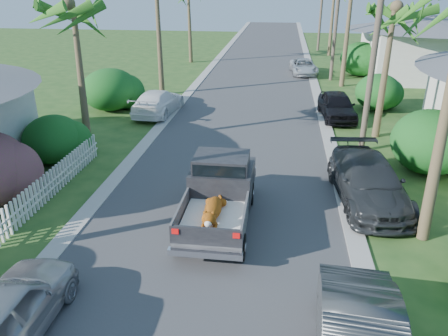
# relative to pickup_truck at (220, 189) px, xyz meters

# --- Properties ---
(road) EXTENTS (8.00, 100.00, 0.02)m
(road) POSITION_rel_pickup_truck_xyz_m (-0.13, 18.74, -1.00)
(road) COLOR #38383A
(road) RESTS_ON ground
(curb_left) EXTENTS (0.60, 100.00, 0.06)m
(curb_left) POSITION_rel_pickup_truck_xyz_m (-4.43, 18.74, -0.98)
(curb_left) COLOR #A5A39E
(curb_left) RESTS_ON ground
(curb_right) EXTENTS (0.60, 100.00, 0.06)m
(curb_right) POSITION_rel_pickup_truck_xyz_m (4.17, 18.74, -0.98)
(curb_right) COLOR #A5A39E
(curb_right) RESTS_ON ground
(pickup_truck) EXTENTS (1.98, 5.12, 2.06)m
(pickup_truck) POSITION_rel_pickup_truck_xyz_m (0.00, 0.00, 0.00)
(pickup_truck) COLOR black
(pickup_truck) RESTS_ON ground
(parked_car_rm) EXTENTS (2.57, 5.32, 1.49)m
(parked_car_rm) POSITION_rel_pickup_truck_xyz_m (4.87, 1.77, -0.26)
(parked_car_rm) COLOR #2D2F32
(parked_car_rm) RESTS_ON ground
(parked_car_rf) EXTENTS (2.04, 4.33, 1.43)m
(parked_car_rf) POSITION_rel_pickup_truck_xyz_m (4.84, 11.63, -0.29)
(parked_car_rf) COLOR black
(parked_car_rf) RESTS_ON ground
(parked_car_rd) EXTENTS (2.34, 4.37, 1.17)m
(parked_car_rd) POSITION_rel_pickup_truck_xyz_m (3.47, 23.71, -0.43)
(parked_car_rd) COLOR silver
(parked_car_rd) RESTS_ON ground
(parked_car_ln) EXTENTS (1.77, 4.24, 1.44)m
(parked_car_ln) POSITION_rel_pickup_truck_xyz_m (-3.73, -5.85, -0.29)
(parked_car_ln) COLOR #A4A6AB
(parked_car_ln) RESTS_ON ground
(parked_car_lf) EXTENTS (2.29, 4.86, 1.37)m
(parked_car_lf) POSITION_rel_pickup_truck_xyz_m (-5.13, 11.18, -0.32)
(parked_car_lf) COLOR white
(parked_car_lf) RESTS_ON ground
(palm_l_b) EXTENTS (4.40, 4.40, 7.40)m
(palm_l_b) POSITION_rel_pickup_truck_xyz_m (-6.93, 5.74, 5.14)
(palm_l_b) COLOR brown
(palm_l_b) RESTS_ON ground
(palm_r_b) EXTENTS (4.40, 4.40, 7.20)m
(palm_r_b) POSITION_rel_pickup_truck_xyz_m (6.47, 8.74, 4.94)
(palm_r_b) COLOR brown
(palm_r_b) RESTS_ON ground
(shrub_l_c) EXTENTS (2.40, 2.64, 2.00)m
(shrub_l_c) POSITION_rel_pickup_truck_xyz_m (-7.53, 3.74, -0.01)
(shrub_l_c) COLOR #154C19
(shrub_l_c) RESTS_ON ground
(shrub_l_d) EXTENTS (3.20, 3.52, 2.40)m
(shrub_l_d) POSITION_rel_pickup_truck_xyz_m (-8.13, 11.74, 0.19)
(shrub_l_d) COLOR #154C19
(shrub_l_d) RESTS_ON ground
(shrub_r_b) EXTENTS (3.00, 3.30, 2.50)m
(shrub_r_b) POSITION_rel_pickup_truck_xyz_m (7.67, 4.74, 0.24)
(shrub_r_b) COLOR #154C19
(shrub_r_b) RESTS_ON ground
(shrub_r_c) EXTENTS (2.60, 2.86, 2.10)m
(shrub_r_c) POSITION_rel_pickup_truck_xyz_m (7.37, 13.74, 0.04)
(shrub_r_c) COLOR #154C19
(shrub_r_c) RESTS_ON ground
(shrub_r_d) EXTENTS (3.20, 3.52, 2.60)m
(shrub_r_d) POSITION_rel_pickup_truck_xyz_m (7.87, 23.74, 0.29)
(shrub_r_d) COLOR #154C19
(shrub_r_d) RESTS_ON ground
(picket_fence) EXTENTS (0.10, 11.00, 1.00)m
(picket_fence) POSITION_rel_pickup_truck_xyz_m (-6.13, -0.76, -0.51)
(picket_fence) COLOR white
(picket_fence) RESTS_ON ground
(house_right_far) EXTENTS (9.00, 8.00, 4.60)m
(house_right_far) POSITION_rel_pickup_truck_xyz_m (12.87, 23.74, 1.11)
(house_right_far) COLOR silver
(house_right_far) RESTS_ON ground
(utility_pole_b) EXTENTS (1.60, 0.26, 9.00)m
(utility_pole_b) POSITION_rel_pickup_truck_xyz_m (5.47, 6.74, 3.59)
(utility_pole_b) COLOR brown
(utility_pole_b) RESTS_ON ground
(utility_pole_c) EXTENTS (1.60, 0.26, 9.00)m
(utility_pole_c) POSITION_rel_pickup_truck_xyz_m (5.47, 21.74, 3.59)
(utility_pole_c) COLOR brown
(utility_pole_c) RESTS_ON ground
(utility_pole_d) EXTENTS (1.60, 0.26, 9.00)m
(utility_pole_d) POSITION_rel_pickup_truck_xyz_m (5.47, 36.74, 3.59)
(utility_pole_d) COLOR brown
(utility_pole_d) RESTS_ON ground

